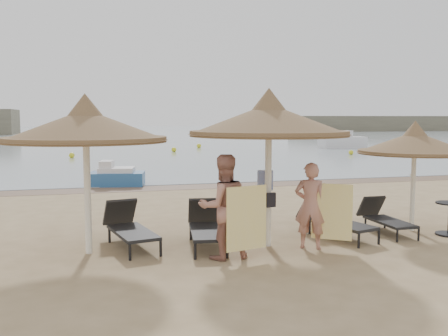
% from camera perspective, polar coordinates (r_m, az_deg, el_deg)
% --- Properties ---
extents(ground, '(160.00, 160.00, 0.00)m').
position_cam_1_polar(ground, '(10.31, 3.88, -9.21)').
color(ground, tan).
rests_on(ground, ground).
extents(sea, '(200.00, 140.00, 0.03)m').
position_cam_1_polar(sea, '(89.52, -12.88, 3.93)').
color(sea, '#80949F').
rests_on(sea, ground).
extents(wet_sand_strip, '(200.00, 1.60, 0.01)m').
position_cam_1_polar(wet_sand_strip, '(19.28, -5.16, -2.18)').
color(wet_sand_strip, brown).
rests_on(wet_sand_strip, ground).
extents(palapa_left, '(3.16, 3.16, 3.13)m').
position_cam_1_polar(palapa_left, '(9.98, -15.53, 4.58)').
color(palapa_left, white).
rests_on(palapa_left, ground).
extents(palapa_center, '(3.30, 3.30, 3.27)m').
position_cam_1_polar(palapa_center, '(10.23, 5.13, 5.41)').
color(palapa_center, white).
rests_on(palapa_center, ground).
extents(palapa_right, '(2.62, 2.62, 2.60)m').
position_cam_1_polar(palapa_right, '(12.44, 20.96, 2.65)').
color(palapa_right, white).
rests_on(palapa_right, ground).
extents(lounger_far_left, '(1.08, 2.12, 0.90)m').
position_cam_1_polar(lounger_far_left, '(10.65, -10.83, -6.56)').
color(lounger_far_left, black).
rests_on(lounger_far_left, ground).
extents(lounger_near_left, '(0.95, 2.10, 0.91)m').
position_cam_1_polar(lounger_near_left, '(10.55, -2.04, -6.57)').
color(lounger_near_left, black).
rests_on(lounger_near_left, ground).
extents(lounger_near_right, '(1.20, 2.09, 0.89)m').
position_cam_1_polar(lounger_near_right, '(11.55, 12.29, -5.66)').
color(lounger_near_right, black).
rests_on(lounger_near_right, ground).
extents(lounger_far_right, '(0.60, 1.75, 0.78)m').
position_cam_1_polar(lounger_far_right, '(12.27, 17.82, -5.37)').
color(lounger_far_right, black).
rests_on(lounger_far_right, ground).
extents(person_left, '(1.10, 0.76, 2.30)m').
position_cam_1_polar(person_left, '(9.38, -0.07, -3.50)').
color(person_left, tan).
rests_on(person_left, ground).
extents(person_right, '(1.12, 0.99, 2.05)m').
position_cam_1_polar(person_right, '(10.28, 9.86, -3.47)').
color(person_right, tan).
rests_on(person_right, ground).
extents(towel_left, '(0.83, 0.22, 1.19)m').
position_cam_1_polar(towel_left, '(9.21, 2.61, -5.75)').
color(towel_left, yellow).
rests_on(towel_left, ground).
extents(towel_right, '(0.68, 0.47, 1.13)m').
position_cam_1_polar(towel_right, '(10.25, 12.21, -4.92)').
color(towel_right, yellow).
rests_on(towel_right, ground).
extents(bag_patterned, '(0.34, 0.22, 0.41)m').
position_cam_1_polar(bag_patterned, '(10.48, 4.74, -1.41)').
color(bag_patterned, silver).
rests_on(bag_patterned, ground).
extents(bag_dark, '(0.22, 0.10, 0.29)m').
position_cam_1_polar(bag_dark, '(10.21, 5.36, -3.66)').
color(bag_dark, black).
rests_on(bag_dark, ground).
extents(pedal_boat, '(2.30, 1.62, 0.98)m').
position_cam_1_polar(pedal_boat, '(20.08, -12.23, -0.93)').
color(pedal_boat, '#275890').
rests_on(pedal_boat, ground).
extents(buoy_left, '(0.37, 0.37, 0.37)m').
position_cam_1_polar(buoy_left, '(34.45, -17.01, 1.39)').
color(buoy_left, yellow).
rests_on(buoy_left, ground).
extents(buoy_mid, '(0.38, 0.38, 0.38)m').
position_cam_1_polar(buoy_mid, '(38.92, -5.75, 2.10)').
color(buoy_mid, yellow).
rests_on(buoy_mid, ground).
extents(buoy_right, '(0.34, 0.34, 0.34)m').
position_cam_1_polar(buoy_right, '(37.08, 14.31, 1.74)').
color(buoy_right, yellow).
rests_on(buoy_right, ground).
extents(buoy_extra, '(0.40, 0.40, 0.40)m').
position_cam_1_polar(buoy_extra, '(43.94, -2.89, 2.55)').
color(buoy_extra, yellow).
rests_on(buoy_extra, ground).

